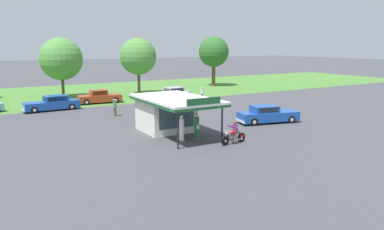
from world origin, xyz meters
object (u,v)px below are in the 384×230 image
at_px(gas_pump_offside, 197,128).
at_px(parked_car_back_row_far_right, 52,104).
at_px(bystander_chatting_near_pumps, 202,94).
at_px(bystander_admiring_sedan, 115,107).
at_px(featured_classic_sedan, 267,115).
at_px(gas_pump_nearside, 182,130).
at_px(motorcycle_with_rider, 234,134).
at_px(parked_car_back_row_left, 172,94).
at_px(parked_car_second_row_spare, 99,97).

bearing_deg(gas_pump_offside, parked_car_back_row_far_right, 110.35).
bearing_deg(bystander_chatting_near_pumps, bystander_admiring_sedan, -161.70).
bearing_deg(featured_classic_sedan, gas_pump_nearside, -169.13).
bearing_deg(motorcycle_with_rider, bystander_chatting_near_pumps, 64.16).
xyz_separation_m(parked_car_back_row_left, bystander_admiring_sedan, (-9.37, -6.46, 0.15)).
xyz_separation_m(gas_pump_nearside, parked_car_second_row_spare, (0.25, 19.89, -0.18)).
height_order(parked_car_back_row_far_right, bystander_admiring_sedan, bystander_admiring_sedan).
xyz_separation_m(parked_car_second_row_spare, bystander_admiring_sedan, (-1.14, -8.59, 0.17)).
bearing_deg(parked_car_second_row_spare, bystander_chatting_near_pumps, -22.33).
bearing_deg(parked_car_back_row_far_right, bystander_admiring_sedan, -55.06).
relative_size(gas_pump_nearside, bystander_chatting_near_pumps, 1.16).
distance_m(motorcycle_with_rider, parked_car_second_row_spare, 22.29).
bearing_deg(bystander_chatting_near_pumps, featured_classic_sedan, -97.87).
xyz_separation_m(parked_car_second_row_spare, bystander_chatting_near_pumps, (11.08, -4.55, 0.18)).
xyz_separation_m(gas_pump_offside, parked_car_second_row_spare, (-0.97, 19.89, -0.18)).
distance_m(parked_car_back_row_far_right, bystander_admiring_sedan, 7.77).
height_order(gas_pump_nearside, bystander_chatting_near_pumps, gas_pump_nearside).
bearing_deg(gas_pump_nearside, bystander_admiring_sedan, 94.47).
height_order(motorcycle_with_rider, bystander_chatting_near_pumps, bystander_chatting_near_pumps).
height_order(parked_car_back_row_far_right, bystander_chatting_near_pumps, bystander_chatting_near_pumps).
relative_size(parked_car_second_row_spare, parked_car_back_row_left, 1.03).
relative_size(gas_pump_nearside, parked_car_back_row_far_right, 0.34).
distance_m(gas_pump_nearside, parked_car_back_row_far_right, 18.46).
bearing_deg(featured_classic_sedan, gas_pump_offside, -167.57).
xyz_separation_m(parked_car_back_row_left, bystander_chatting_near_pumps, (2.84, -2.42, 0.15)).
relative_size(bystander_chatting_near_pumps, bystander_admiring_sedan, 1.02).
xyz_separation_m(featured_classic_sedan, bystander_chatting_near_pumps, (1.87, 13.52, 0.18)).
relative_size(parked_car_back_row_far_right, bystander_admiring_sedan, 3.49).
relative_size(featured_classic_sedan, parked_car_back_row_left, 1.13).
bearing_deg(bystander_admiring_sedan, gas_pump_nearside, -85.53).
distance_m(gas_pump_nearside, parked_car_second_row_spare, 19.90).
relative_size(featured_classic_sedan, parked_car_second_row_spare, 1.10).
bearing_deg(bystander_admiring_sedan, featured_classic_sedan, -42.51).
bearing_deg(parked_car_second_row_spare, bystander_admiring_sedan, -97.54).
height_order(motorcycle_with_rider, parked_car_back_row_left, motorcycle_with_rider).
height_order(gas_pump_nearside, featured_classic_sedan, gas_pump_nearside).
distance_m(gas_pump_offside, motorcycle_with_rider, 2.76).
distance_m(gas_pump_offside, parked_car_back_row_left, 19.19).
height_order(gas_pump_nearside, gas_pump_offside, gas_pump_nearside).
bearing_deg(gas_pump_nearside, bystander_chatting_near_pumps, 53.55).
distance_m(featured_classic_sedan, bystander_admiring_sedan, 14.04).
distance_m(motorcycle_with_rider, bystander_admiring_sedan, 14.05).
relative_size(featured_classic_sedan, bystander_chatting_near_pumps, 3.43).
distance_m(parked_car_second_row_spare, parked_car_back_row_far_right, 6.01).
relative_size(gas_pump_nearside, gas_pump_offside, 1.00).
height_order(gas_pump_offside, parked_car_second_row_spare, gas_pump_offside).
relative_size(motorcycle_with_rider, parked_car_back_row_far_right, 0.39).
distance_m(parked_car_second_row_spare, bystander_chatting_near_pumps, 11.98).
height_order(gas_pump_offside, bystander_chatting_near_pumps, gas_pump_offside).
xyz_separation_m(gas_pump_offside, motorcycle_with_rider, (1.59, -2.25, -0.21)).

